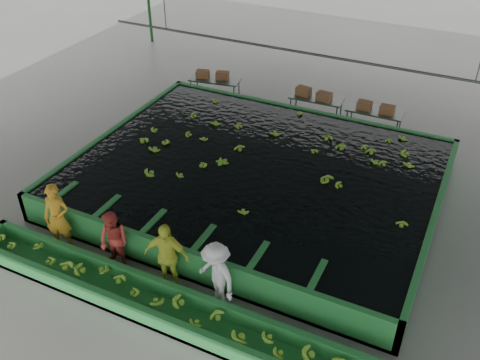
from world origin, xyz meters
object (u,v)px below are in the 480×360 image
at_px(packing_table_mid, 316,108).
at_px(box_stack_left, 213,78).
at_px(packing_table_left, 215,89).
at_px(worker_d, 216,275).
at_px(flotation_tank, 255,178).
at_px(box_stack_mid, 313,97).
at_px(worker_c, 166,256).
at_px(sorting_trough, 158,304).
at_px(box_stack_right, 375,111).
at_px(worker_b, 114,241).
at_px(packing_table_right, 373,122).
at_px(worker_a, 58,217).

relative_size(packing_table_mid, box_stack_left, 1.51).
bearing_deg(packing_table_left, worker_d, -61.67).
height_order(flotation_tank, box_stack_mid, box_stack_mid).
height_order(worker_c, box_stack_mid, worker_c).
relative_size(packing_table_left, packing_table_mid, 1.01).
xyz_separation_m(sorting_trough, packing_table_left, (-3.89, 9.94, 0.18)).
height_order(worker_c, box_stack_right, worker_c).
distance_m(worker_b, worker_d, 2.72).
relative_size(worker_b, box_stack_left, 1.28).
height_order(sorting_trough, packing_table_right, packing_table_right).
relative_size(packing_table_mid, box_stack_right, 1.49).
height_order(worker_a, worker_d, worker_a).
xyz_separation_m(worker_b, packing_table_right, (3.85, 9.20, -0.36)).
height_order(worker_a, worker_c, worker_a).
relative_size(box_stack_left, box_stack_right, 0.98).
xyz_separation_m(worker_d, packing_table_mid, (-0.96, 9.31, -0.42)).
distance_m(packing_table_left, box_stack_left, 0.45).
bearing_deg(box_stack_left, packing_table_mid, 1.63).
xyz_separation_m(worker_a, packing_table_mid, (3.43, 9.31, -0.49)).
bearing_deg(box_stack_right, sorting_trough, -102.39).
relative_size(sorting_trough, box_stack_right, 8.00).
relative_size(worker_b, worker_d, 0.93).
bearing_deg(box_stack_left, worker_d, -61.20).
xyz_separation_m(worker_d, packing_table_left, (-4.93, 9.14, -0.42)).
height_order(packing_table_left, box_stack_left, box_stack_left).
xyz_separation_m(flotation_tank, worker_a, (-3.36, -4.30, 0.47)).
xyz_separation_m(worker_a, worker_d, (4.39, 0.00, -0.07)).
relative_size(worker_a, worker_b, 1.16).
xyz_separation_m(packing_table_left, box_stack_mid, (3.86, 0.13, 0.42)).
bearing_deg(worker_a, worker_d, -18.43).
height_order(worker_b, worker_d, worker_d).
height_order(worker_a, packing_table_mid, worker_a).
bearing_deg(flotation_tank, packing_table_left, 128.81).
bearing_deg(worker_b, packing_table_left, 108.37).
bearing_deg(sorting_trough, packing_table_right, 77.74).
bearing_deg(packing_table_mid, worker_b, -100.67).
bearing_deg(packing_table_right, worker_a, -121.01).
bearing_deg(worker_d, packing_table_left, 142.36).
xyz_separation_m(worker_a, packing_table_left, (-0.54, 9.14, -0.49)).
bearing_deg(worker_b, worker_d, 4.77).
xyz_separation_m(flotation_tank, box_stack_mid, (-0.03, 4.97, 0.40)).
distance_m(worker_a, packing_table_mid, 9.93).
distance_m(packing_table_right, box_stack_right, 0.43).
bearing_deg(worker_a, box_stack_mid, 51.83).
xyz_separation_m(packing_table_right, box_stack_left, (-6.19, -0.01, 0.43)).
distance_m(packing_table_right, box_stack_left, 6.20).
distance_m(box_stack_mid, box_stack_right, 2.22).
bearing_deg(packing_table_right, flotation_tank, -113.91).
bearing_deg(worker_a, worker_b, -18.43).
xyz_separation_m(flotation_tank, box_stack_left, (-4.02, 4.89, 0.41)).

